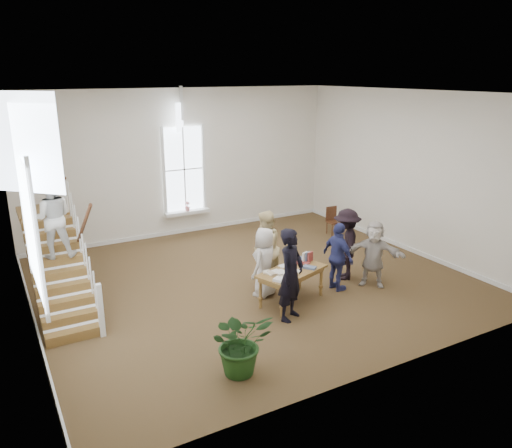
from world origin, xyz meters
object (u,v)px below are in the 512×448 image
library_table (291,274)px  floor_plant (241,342)px  woman_cluster_b (346,244)px  person_yellow (265,249)px  woman_cluster_c (373,254)px  side_chair (333,219)px  elderly_woman (265,262)px  woman_cluster_a (338,257)px  police_officer (291,275)px

library_table → floor_plant: floor_plant is taller
woman_cluster_b → floor_plant: (-4.16, -2.39, -0.31)m
floor_plant → person_yellow: bearing=53.8°
woman_cluster_c → woman_cluster_b: bearing=160.8°
library_table → woman_cluster_b: (1.91, 0.48, 0.22)m
side_chair → elderly_woman: bearing=-140.6°
floor_plant → side_chair: bearing=41.7°
person_yellow → side_chair: person_yellow is taller
woman_cluster_b → side_chair: 3.60m
woman_cluster_c → floor_plant: size_ratio=1.37×
person_yellow → woman_cluster_c: 2.58m
library_table → woman_cluster_b: woman_cluster_b is taller
elderly_woman → woman_cluster_a: 1.74m
police_officer → floor_plant: size_ratio=1.68×
woman_cluster_c → person_yellow: bearing=-163.4°
woman_cluster_b → library_table: bearing=-38.4°
library_table → woman_cluster_a: bearing=-17.3°
library_table → person_yellow: person_yellow is taller
woman_cluster_b → elderly_woman: bearing=-55.7°
woman_cluster_c → floor_plant: woman_cluster_c is taller
elderly_woman → floor_plant: bearing=20.9°
woman_cluster_b → person_yellow: bearing=-70.3°
side_chair → library_table: bearing=-133.0°
woman_cluster_a → floor_plant: size_ratio=1.40×
side_chair → police_officer: bearing=-131.2°
woman_cluster_c → floor_plant: (-4.46, -1.74, -0.22)m
person_yellow → floor_plant: 3.75m
police_officer → woman_cluster_c: size_ratio=1.22×
elderly_woman → side_chair: elderly_woman is taller
woman_cluster_a → floor_plant: (-3.56, -1.94, -0.24)m
woman_cluster_a → woman_cluster_c: size_ratio=1.02×
library_table → floor_plant: size_ratio=1.53×
woman_cluster_c → side_chair: 4.02m
woman_cluster_a → library_table: bearing=87.8°
person_yellow → woman_cluster_a: (1.35, -1.07, -0.10)m
elderly_woman → woman_cluster_b: bearing=145.0°
woman_cluster_b → police_officer: bearing=-26.9°
floor_plant → library_table: bearing=40.4°
person_yellow → woman_cluster_b: person_yellow is taller
police_officer → floor_plant: (-1.81, -1.26, -0.40)m
police_officer → elderly_woman: bearing=54.6°
elderly_woman → woman_cluster_c: elderly_woman is taller
woman_cluster_b → floor_plant: size_ratio=1.52×
library_table → woman_cluster_b: 1.99m
police_officer → elderly_woman: police_officer is taller
woman_cluster_b → side_chair: bearing=-175.0°
elderly_woman → woman_cluster_a: (1.65, -0.57, 0.01)m
police_officer → woman_cluster_a: (1.75, 0.68, -0.16)m
elderly_woman → floor_plant: elderly_woman is taller
woman_cluster_c → floor_plant: 4.79m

